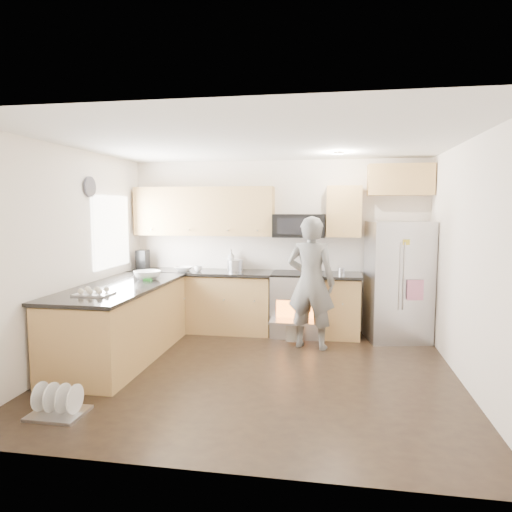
% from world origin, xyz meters
% --- Properties ---
extents(ground, '(4.50, 4.50, 0.00)m').
position_xyz_m(ground, '(0.00, 0.00, 0.00)').
color(ground, black).
rests_on(ground, ground).
extents(room_shell, '(4.54, 4.04, 2.62)m').
position_xyz_m(room_shell, '(-0.04, 0.02, 1.67)').
color(room_shell, white).
rests_on(room_shell, ground).
extents(back_cabinet_run, '(4.45, 0.64, 2.50)m').
position_xyz_m(back_cabinet_run, '(-0.58, 1.75, 0.96)').
color(back_cabinet_run, '#AB8444').
rests_on(back_cabinet_run, ground).
extents(peninsula, '(0.96, 2.36, 1.04)m').
position_xyz_m(peninsula, '(-1.75, 0.25, 0.46)').
color(peninsula, '#AB8444').
rests_on(peninsula, ground).
extents(stove_range, '(0.76, 0.97, 1.79)m').
position_xyz_m(stove_range, '(0.35, 1.69, 0.68)').
color(stove_range, '#B7B7BC').
rests_on(stove_range, ground).
extents(refrigerator, '(0.93, 0.78, 1.69)m').
position_xyz_m(refrigerator, '(1.77, 1.65, 0.85)').
color(refrigerator, '#B7B7BC').
rests_on(refrigerator, ground).
extents(person, '(0.72, 0.55, 1.78)m').
position_xyz_m(person, '(0.57, 1.07, 0.89)').
color(person, slate).
rests_on(person, ground).
extents(dish_rack, '(0.48, 0.39, 0.30)m').
position_xyz_m(dish_rack, '(-1.60, -1.35, 0.08)').
color(dish_rack, '#B7B7BC').
rests_on(dish_rack, ground).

